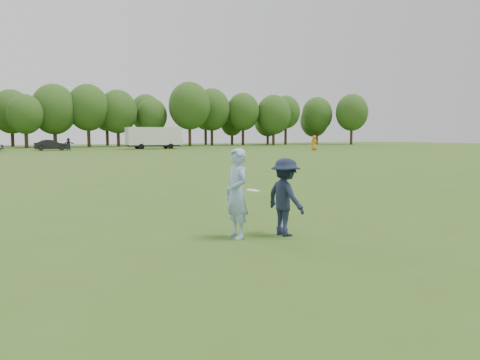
{
  "coord_description": "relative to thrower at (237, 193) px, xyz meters",
  "views": [
    {
      "loc": [
        -4.05,
        -8.68,
        2.12
      ],
      "look_at": [
        0.59,
        0.73,
        1.1
      ],
      "focal_mm": 35.0,
      "sensor_mm": 36.0,
      "label": 1
    }
  ],
  "objects": [
    {
      "name": "ground",
      "position": [
        -0.08,
        0.15,
        -0.92
      ],
      "size": [
        200.0,
        200.0,
        0.0
      ],
      "primitive_type": "plane",
      "color": "#3A5417",
      "rests_on": "ground"
    },
    {
      "name": "thrower",
      "position": [
        0.0,
        0.0,
        0.0
      ],
      "size": [
        0.48,
        0.69,
        1.84
      ],
      "primitive_type": "imported",
      "rotation": [
        0.0,
        0.0,
        -1.52
      ],
      "color": "#8EADDC",
      "rests_on": "ground"
    },
    {
      "name": "treeline",
      "position": [
        2.73,
        77.05,
        5.34
      ],
      "size": [
        130.35,
        18.39,
        11.74
      ],
      "color": "#332114",
      "rests_on": "ground"
    },
    {
      "name": "disc_in_play",
      "position": [
        0.28,
        -0.19,
        0.07
      ],
      "size": [
        0.32,
        0.32,
        0.07
      ],
      "color": "white",
      "rests_on": "ground"
    },
    {
      "name": "player_far_d",
      "position": [
        3.11,
        58.89,
        -0.08
      ],
      "size": [
        1.63,
        1.1,
        1.69
      ],
      "primitive_type": "imported",
      "rotation": [
        0.0,
        0.0,
        0.43
      ],
      "color": "black",
      "rests_on": "ground"
    },
    {
      "name": "cargo_trailer",
      "position": [
        15.15,
        59.57,
        0.85
      ],
      "size": [
        9.0,
        2.75,
        3.2
      ],
      "color": "white",
      "rests_on": "ground"
    },
    {
      "name": "field_cone",
      "position": [
        22.75,
        43.72,
        -0.77
      ],
      "size": [
        0.28,
        0.28,
        0.3
      ],
      "primitive_type": "cone",
      "color": "#E55A0C",
      "rests_on": "ground"
    },
    {
      "name": "player_far_c",
      "position": [
        33.04,
        44.09,
        0.08
      ],
      "size": [
        1.1,
        0.84,
        2.01
      ],
      "primitive_type": "imported",
      "rotation": [
        0.0,
        0.0,
        2.92
      ],
      "color": "orange",
      "rests_on": "ground"
    },
    {
      "name": "defender",
      "position": [
        1.02,
        -0.24,
        -0.11
      ],
      "size": [
        0.73,
        1.12,
        1.63
      ],
      "primitive_type": "imported",
      "rotation": [
        0.0,
        0.0,
        1.69
      ],
      "color": "#181F35",
      "rests_on": "ground"
    },
    {
      "name": "car_f",
      "position": [
        0.91,
        58.7,
        -0.2
      ],
      "size": [
        4.41,
        1.56,
        1.45
      ],
      "primitive_type": "imported",
      "rotation": [
        0.0,
        0.0,
        1.58
      ],
      "color": "black",
      "rests_on": "ground"
    }
  ]
}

